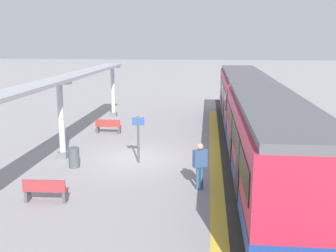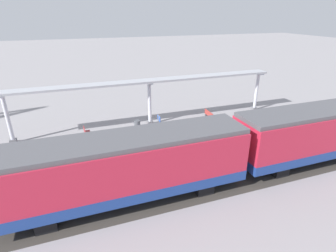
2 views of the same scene
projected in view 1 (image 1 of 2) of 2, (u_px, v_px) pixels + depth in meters
ground_plane at (137, 159)px, 19.17m from camera, size 176.00×176.00×0.00m
tactile_edge_strip at (215, 161)px, 18.80m from camera, size 0.53×26.56×0.01m
trackbed at (256, 162)px, 18.62m from camera, size 3.20×38.56×0.01m
train_near_carriage at (243, 97)px, 26.55m from camera, size 2.65×11.95×3.48m
train_far_carriage at (271, 147)px, 14.37m from camera, size 2.65×11.95×3.48m
canopy_pillar_nearest at (113, 91)px, 29.10m from camera, size 1.10×0.44×3.65m
canopy_pillar_second at (61, 120)px, 18.92m from camera, size 1.10×0.44×3.65m
canopy_beam at (59, 80)px, 18.59m from camera, size 1.20×21.60×0.16m
bench_near_end at (108, 126)px, 24.15m from camera, size 1.51×0.47×0.86m
bench_mid_platform at (45, 190)px, 14.01m from camera, size 1.52×0.50×0.86m
trash_bin at (74, 157)px, 17.82m from camera, size 0.48×0.48×0.90m
platform_info_sign at (138, 135)px, 18.29m from camera, size 0.56×0.10×2.20m
passenger_waiting_near_edge at (200, 161)px, 15.07m from camera, size 0.57×0.46×1.79m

